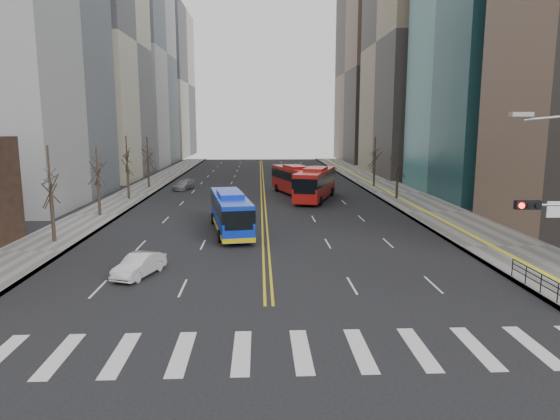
% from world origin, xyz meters
% --- Properties ---
extents(ground, '(220.00, 220.00, 0.00)m').
position_xyz_m(ground, '(0.00, 0.00, 0.00)').
color(ground, black).
extents(sidewalk_right, '(7.00, 130.00, 0.15)m').
position_xyz_m(sidewalk_right, '(17.50, 45.00, 0.07)').
color(sidewalk_right, slate).
rests_on(sidewalk_right, ground).
extents(sidewalk_left, '(5.00, 130.00, 0.15)m').
position_xyz_m(sidewalk_left, '(-16.50, 45.00, 0.07)').
color(sidewalk_left, slate).
rests_on(sidewalk_left, ground).
extents(crosswalk, '(26.70, 4.00, 0.01)m').
position_xyz_m(crosswalk, '(0.00, 0.00, 0.01)').
color(crosswalk, silver).
rests_on(crosswalk, ground).
extents(centerline, '(0.55, 100.00, 0.01)m').
position_xyz_m(centerline, '(0.00, 55.00, 0.01)').
color(centerline, gold).
rests_on(centerline, ground).
extents(office_towers, '(83.00, 134.00, 58.00)m').
position_xyz_m(office_towers, '(0.12, 68.51, 23.92)').
color(office_towers, gray).
rests_on(office_towers, ground).
extents(pedestrian_railing, '(0.06, 6.06, 1.02)m').
position_xyz_m(pedestrian_railing, '(14.30, 6.00, 0.82)').
color(pedestrian_railing, black).
rests_on(pedestrian_railing, sidewalk_right).
extents(street_trees, '(35.20, 47.20, 7.60)m').
position_xyz_m(street_trees, '(-7.18, 34.55, 4.87)').
color(street_trees, black).
rests_on(street_trees, ground).
extents(blue_bus, '(4.30, 11.79, 3.37)m').
position_xyz_m(blue_bus, '(-2.87, 22.50, 1.77)').
color(blue_bus, '#0D2CC4').
rests_on(blue_bus, ground).
extents(red_bus_near, '(6.38, 12.50, 3.85)m').
position_xyz_m(red_bus_near, '(6.23, 40.14, 2.13)').
color(red_bus_near, red).
rests_on(red_bus_near, ground).
extents(red_bus_far, '(5.80, 12.14, 3.74)m').
position_xyz_m(red_bus_far, '(4.17, 44.43, 2.08)').
color(red_bus_far, red).
rests_on(red_bus_far, ground).
extents(car_white, '(2.66, 4.27, 1.33)m').
position_xyz_m(car_white, '(-7.59, 10.33, 0.66)').
color(car_white, silver).
rests_on(car_white, ground).
extents(car_dark_mid, '(1.84, 3.74, 1.23)m').
position_xyz_m(car_dark_mid, '(5.86, 41.11, 0.61)').
color(car_dark_mid, black).
rests_on(car_dark_mid, ground).
extents(car_silver, '(3.03, 4.89, 1.32)m').
position_xyz_m(car_silver, '(-10.85, 50.18, 0.66)').
color(car_silver, gray).
rests_on(car_silver, ground).
extents(car_dark_far, '(3.43, 4.55, 1.15)m').
position_xyz_m(car_dark_far, '(8.26, 72.67, 0.57)').
color(car_dark_far, black).
rests_on(car_dark_far, ground).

